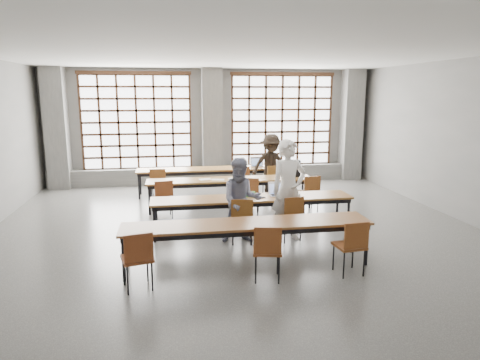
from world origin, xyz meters
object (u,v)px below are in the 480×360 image
object	(u,v)px
chair_back_left	(158,181)
chair_front_right	(291,214)
desk_row_c	(252,200)
chair_back_mid	(242,179)
chair_back_right	(272,178)
chair_near_right	(352,242)
student_back	(271,165)
student_female	(242,200)
laptop_front	(278,192)
chair_mid_right	(310,190)
green_box	(249,194)
chair_near_left	(138,255)
mouse	(298,195)
phone	(262,198)
chair_mid_left	(164,195)
chair_mid_centre	(250,192)
desk_row_a	(210,171)
laptop_back	(257,164)
backpack	(294,168)
plastic_bag	(242,162)
red_pouch	(137,255)
chair_near_mid	(267,247)
desk_row_b	(230,181)
student_male	(288,190)
desk_row_d	(247,227)

from	to	relation	value
chair_back_left	chair_front_right	size ratio (longest dim) A/B	1.00
desk_row_c	chair_back_mid	bearing A→B (deg)	84.36
chair_back_right	chair_near_right	world-z (taller)	same
chair_back_right	student_back	xyz separation A→B (m)	(-0.01, 0.13, 0.31)
student_female	laptop_front	size ratio (longest dim) A/B	4.33
chair_mid_right	student_female	bearing A→B (deg)	-137.41
chair_front_right	green_box	bearing A→B (deg)	133.38
chair_mid_right	chair_near_left	size ratio (longest dim) A/B	1.00
chair_near_left	mouse	bearing A→B (deg)	36.85
green_box	phone	world-z (taller)	green_box
chair_mid_left	chair_mid_centre	size ratio (longest dim) A/B	1.00
desk_row_a	chair_mid_right	distance (m)	3.07
desk_row_a	laptop_back	size ratio (longest dim) A/B	10.92
chair_front_right	laptop_front	world-z (taller)	laptop_front
chair_back_left	chair_back_right	xyz separation A→B (m)	(3.02, 0.00, 0.00)
desk_row_a	chair_mid_left	bearing A→B (deg)	-119.84
desk_row_c	chair_back_mid	size ratio (longest dim) A/B	4.55
phone	backpack	xyz separation A→B (m)	(1.25, 2.06, 0.19)
chair_front_right	backpack	xyz separation A→B (m)	(0.81, 2.59, 0.39)
desk_row_a	chair_near_left	bearing A→B (deg)	-105.30
plastic_bag	phone	bearing A→B (deg)	-93.39
chair_back_mid	chair_near_left	distance (m)	5.65
chair_mid_left	phone	distance (m)	2.39
chair_back_mid	chair_mid_left	size ratio (longest dim) A/B	1.00
red_pouch	chair_back_left	bearing A→B (deg)	87.84
chair_near_mid	student_female	distance (m)	1.81
chair_back_right	chair_near_right	size ratio (longest dim) A/B	1.00
chair_near_left	red_pouch	bearing A→B (deg)	103.61
student_back	desk_row_b	bearing A→B (deg)	-145.08
student_male	laptop_back	distance (m)	4.09
chair_mid_right	laptop_front	size ratio (longest dim) A/B	2.38
backpack	desk_row_b	bearing A→B (deg)	-167.99
laptop_front	desk_row_b	bearing A→B (deg)	111.87
chair_back_mid	chair_near_right	xyz separation A→B (m)	(0.83, -5.13, 0.00)
desk_row_a	chair_mid_left	distance (m)	2.53
student_back	red_pouch	world-z (taller)	student_back
chair_mid_right	chair_mid_left	bearing A→B (deg)	180.00
laptop_front	plastic_bag	world-z (taller)	plastic_bag
chair_near_mid	red_pouch	bearing A→B (deg)	177.64
mouse	green_box	distance (m)	1.01
desk_row_c	chair_front_right	xyz separation A→B (m)	(0.62, -0.63, -0.13)
chair_back_mid	laptop_front	world-z (taller)	laptop_front
desk_row_a	backpack	world-z (taller)	backpack
desk_row_a	green_box	size ratio (longest dim) A/B	16.00
desk_row_d	chair_near_right	world-z (taller)	chair_near_right
chair_back_right	phone	world-z (taller)	chair_back_right
chair_back_right	chair_near_left	xyz separation A→B (m)	(-3.19, -5.13, 0.00)
phone	chair_back_mid	bearing A→B (deg)	88.04
student_male	plastic_bag	distance (m)	4.03
student_male	laptop_back	world-z (taller)	student_male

